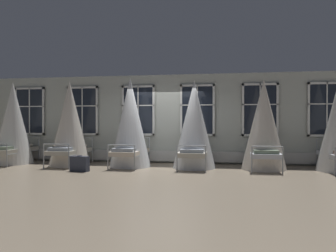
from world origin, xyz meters
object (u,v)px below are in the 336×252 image
at_px(cot_fifth, 264,126).
at_px(suitcase_dark, 80,164).
at_px(cot_third, 130,123).
at_px(cot_fourth, 194,126).
at_px(cot_second, 70,124).
at_px(cot_first, 13,124).

xyz_separation_m(cot_fifth, suitcase_dark, (-5.36, -1.28, -1.11)).
height_order(cot_third, cot_fourth, cot_third).
distance_m(cot_second, suitcase_dark, 1.89).
relative_size(cot_third, suitcase_dark, 4.91).
xyz_separation_m(cot_second, cot_third, (2.07, 0.03, 0.03)).
bearing_deg(cot_second, cot_first, 87.85).
relative_size(cot_first, cot_fifth, 1.03).
height_order(cot_first, cot_fourth, cot_first).
height_order(cot_fifth, suitcase_dark, cot_fifth).
bearing_deg(cot_first, suitcase_dark, -112.68).
bearing_deg(cot_first, cot_second, -91.87).
bearing_deg(cot_first, cot_third, -90.35).
bearing_deg(cot_third, suitcase_dark, 138.03).
bearing_deg(cot_first, cot_fourth, -89.94).
distance_m(cot_third, suitcase_dark, 2.07).
height_order(cot_fourth, suitcase_dark, cot_fourth).
xyz_separation_m(cot_third, suitcase_dark, (-1.17, -1.24, -1.17)).
relative_size(cot_second, suitcase_dark, 4.79).
xyz_separation_m(cot_first, cot_fourth, (6.28, -0.05, -0.04)).
bearing_deg(suitcase_dark, cot_third, 56.86).
bearing_deg(cot_second, cot_fifth, -89.12).
bearing_deg(cot_fourth, suitcase_dark, 112.07).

